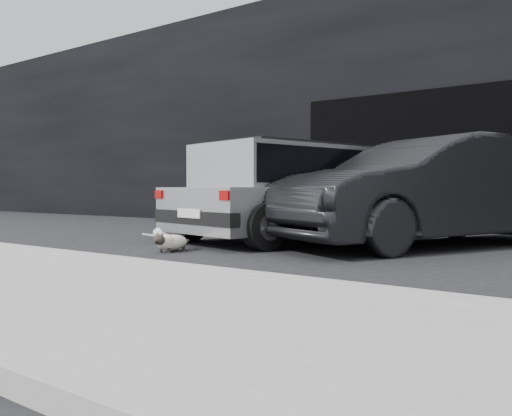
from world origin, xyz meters
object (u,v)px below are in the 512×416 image
Objects in this scene: silver_hatchback at (292,188)px; second_car at (426,191)px; cat_siamese at (170,242)px; cat_white at (172,232)px.

silver_hatchback is 0.94× the size of second_car.
cat_white reaches higher than cat_siamese.
silver_hatchback is at bearing -107.08° from cat_siamese.
silver_hatchback is 1.93m from cat_white.
cat_white is (-0.73, 0.75, 0.04)m from cat_siamese.
silver_hatchback reaches higher than cat_siamese.
second_car is at bearing 89.17° from cat_white.
second_car is at bearing -140.98° from cat_siamese.
silver_hatchback is 6.80× the size of cat_white.
second_car is 6.05× the size of cat_siamese.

